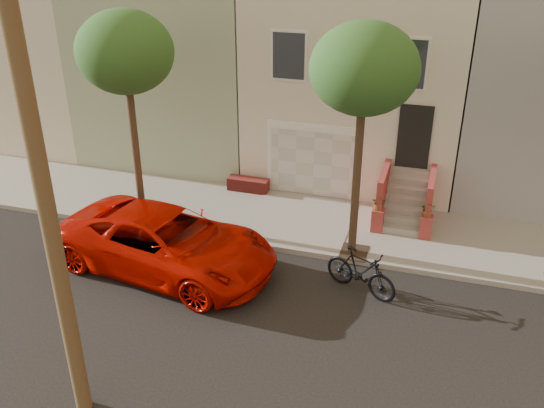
% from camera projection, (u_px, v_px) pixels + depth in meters
% --- Properties ---
extents(ground, '(90.00, 90.00, 0.00)m').
position_uv_depth(ground, '(278.00, 335.00, 13.44)').
color(ground, black).
rests_on(ground, ground).
extents(sidewalk, '(40.00, 3.70, 0.15)m').
position_uv_depth(sidewalk, '(327.00, 226.00, 17.99)').
color(sidewalk, gray).
rests_on(sidewalk, ground).
extents(house_row, '(33.10, 11.70, 7.00)m').
position_uv_depth(house_row, '(365.00, 67.00, 21.40)').
color(house_row, beige).
rests_on(house_row, sidewalk).
extents(tree_left, '(2.70, 2.57, 6.30)m').
position_uv_depth(tree_left, '(125.00, 54.00, 15.89)').
color(tree_left, '#2D2116').
rests_on(tree_left, sidewalk).
extents(tree_mid, '(2.70, 2.57, 6.30)m').
position_uv_depth(tree_mid, '(364.00, 70.00, 14.18)').
color(tree_mid, '#2D2116').
rests_on(tree_mid, sidewalk).
extents(pickup_truck, '(6.35, 3.65, 1.67)m').
position_uv_depth(pickup_truck, '(166.00, 242.00, 15.57)').
color(pickup_truck, '#B50B00').
rests_on(pickup_truck, ground).
extents(motorcycle, '(2.08, 1.33, 1.21)m').
position_uv_depth(motorcycle, '(361.00, 272.00, 14.71)').
color(motorcycle, black).
rests_on(motorcycle, ground).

